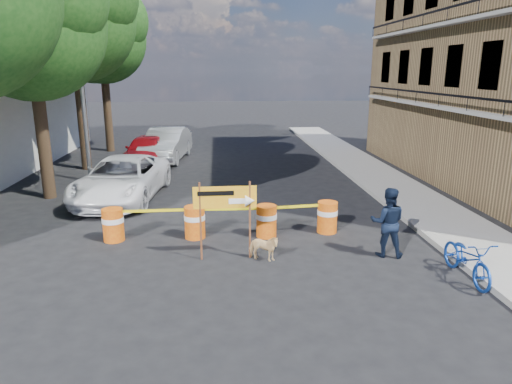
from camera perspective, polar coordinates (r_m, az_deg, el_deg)
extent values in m
plane|color=black|center=(10.68, -0.96, -9.99)|extent=(120.00, 120.00, 0.00)
cube|color=gray|center=(17.65, 18.12, -0.32)|extent=(2.40, 40.00, 0.15)
cylinder|color=#332316|center=(17.89, -25.14, 6.74)|extent=(0.44, 0.44, 4.76)
sphere|color=#174814|center=(17.82, -26.47, 18.14)|extent=(5.00, 5.00, 5.00)
sphere|color=#174814|center=(18.63, -27.74, 15.69)|extent=(3.50, 3.50, 3.50)
cylinder|color=#332316|center=(22.59, -20.95, 9.32)|extent=(0.44, 0.44, 5.32)
sphere|color=#174814|center=(22.62, -21.94, 19.40)|extent=(5.40, 5.40, 5.40)
sphere|color=#174814|center=(23.44, -23.24, 17.21)|extent=(3.78, 3.78, 3.78)
cylinder|color=#332316|center=(27.44, -18.10, 9.98)|extent=(0.44, 0.44, 4.93)
sphere|color=#174814|center=(27.41, -18.75, 17.69)|extent=(4.80, 4.80, 4.80)
sphere|color=#174814|center=(26.83, -17.32, 19.76)|extent=(3.60, 3.60, 3.60)
sphere|color=#174814|center=(28.13, -19.82, 16.07)|extent=(3.36, 3.36, 3.36)
cylinder|color=gray|center=(19.90, -21.00, 12.56)|extent=(0.16, 0.16, 8.00)
cylinder|color=#D2420C|center=(12.99, -17.42, -3.94)|extent=(0.56, 0.56, 0.90)
cylinder|color=white|center=(12.94, -17.47, -3.31)|extent=(0.58, 0.58, 0.14)
cylinder|color=#D2420C|center=(12.71, -7.67, -3.77)|extent=(0.56, 0.56, 0.90)
cylinder|color=white|center=(12.67, -7.69, -3.13)|extent=(0.58, 0.58, 0.14)
cylinder|color=#D2420C|center=(12.70, 1.31, -3.65)|extent=(0.56, 0.56, 0.90)
cylinder|color=white|center=(12.66, 1.31, -3.01)|extent=(0.58, 0.58, 0.14)
cylinder|color=#D2420C|center=(13.19, 8.90, -3.12)|extent=(0.56, 0.56, 0.90)
cylinder|color=white|center=(13.15, 8.92, -2.50)|extent=(0.58, 0.58, 0.14)
cylinder|color=#592D19|center=(11.07, -6.95, -3.73)|extent=(0.05, 0.05, 1.95)
cylinder|color=#592D19|center=(11.11, -0.77, -3.55)|extent=(0.05, 0.05, 1.95)
cube|color=orange|center=(10.90, -3.91, -0.67)|extent=(1.52, 0.06, 0.54)
cube|color=white|center=(10.92, -2.30, -1.15)|extent=(0.43, 0.02, 0.13)
cone|color=white|center=(10.94, -0.77, -1.11)|extent=(0.24, 0.29, 0.28)
cube|color=black|center=(10.85, -5.06, -0.18)|extent=(0.87, 0.02, 0.11)
imported|color=black|center=(11.74, 16.12, -3.64)|extent=(1.00, 0.86, 1.76)
imported|color=#123A98|center=(11.03, 25.15, -5.36)|extent=(0.67, 1.00, 1.88)
imported|color=#E9C385|center=(11.16, 0.89, -6.98)|extent=(0.88, 0.65, 0.67)
imported|color=white|center=(16.97, -16.41, 1.59)|extent=(3.12, 5.69, 1.51)
imported|color=maroon|center=(22.95, -13.49, 5.13)|extent=(2.30, 4.56, 1.49)
imported|color=#B2B5BA|center=(23.97, -11.12, 5.88)|extent=(2.39, 5.23, 1.66)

